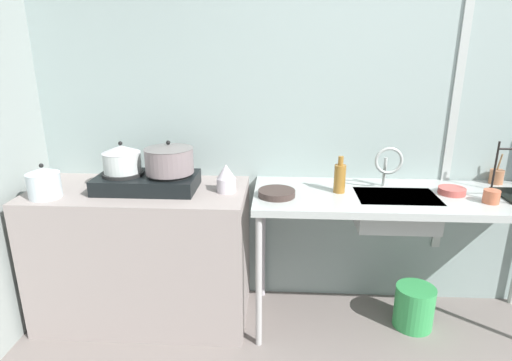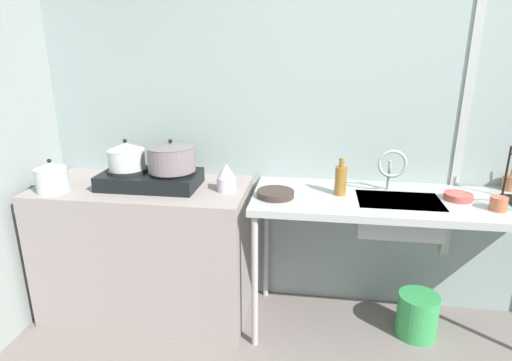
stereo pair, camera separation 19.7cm
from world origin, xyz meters
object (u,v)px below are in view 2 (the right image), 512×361
Objects in this scene: pot_on_right_burner at (171,157)px; frying_pan at (275,194)px; percolator at (226,178)px; cup_by_rack at (499,204)px; small_bowl_on_drainboard at (458,197)px; pot_on_left_burner at (126,156)px; pot_beside_stove at (52,177)px; faucet at (392,165)px; bucket_on_floor at (417,315)px; bottle_by_sink at (341,180)px; utensil_jar at (510,183)px; sink_basin at (397,215)px; stove at (150,179)px.

pot_on_right_burner is 0.64m from frying_pan.
percolator reaches higher than cup_by_rack.
pot_on_left_burner is at bearing -179.30° from small_bowl_on_drainboard.
pot_beside_stove is 1.28m from frying_pan.
faucet is 0.97× the size of bucket_on_floor.
pot_beside_stove is 0.92× the size of bottle_by_sink.
percolator is 0.65m from bottle_by_sink.
small_bowl_on_drainboard is (1.88, 0.02, -0.17)m from pot_on_left_burner.
frying_pan is (-0.64, -0.16, -0.15)m from faucet.
percolator is at bearing -171.28° from utensil_jar.
sink_basin is 0.36m from bottle_by_sink.
percolator is 0.98m from sink_basin.
pot_on_right_burner reaches higher than utensil_jar.
pot_beside_stove is 2.42m from cup_by_rack.
faucet is (0.93, 0.10, 0.08)m from percolator.
pot_beside_stove is 1.04× the size of utensil_jar.
faucet is at bearing 170.13° from small_bowl_on_drainboard.
stove reaches higher than frying_pan.
utensil_jar is 0.71× the size of bucket_on_floor.
pot_beside_stove reaches higher than utensil_jar.
cup_by_rack is 0.32× the size of bucket_on_floor.
percolator is 0.94m from faucet.
small_bowl_on_drainboard reaches higher than sink_basin.
stove is 2.17× the size of bucket_on_floor.
small_bowl_on_drainboard is (0.35, -0.06, -0.15)m from faucet.
pot_on_left_burner is 1.11× the size of pot_beside_stove.
frying_pan is at bearing -166.16° from faucet.
pot_on_left_burner is at bearing 178.90° from sink_basin.
cup_by_rack is at bearing 1.26° from pot_beside_stove.
pot_on_right_burner is 0.98m from bottle_by_sink.
stove is at bearing 180.00° from pot_on_right_burner.
stove is at bearing 178.89° from bucket_on_floor.
faucet is at bearing 107.32° from sink_basin.
pot_on_left_burner reaches higher than percolator.
stove is 3.06× the size of utensil_jar.
frying_pan is 1.38× the size of small_bowl_on_drainboard.
pot_on_right_burner is 1.77m from cup_by_rack.
frying_pan is (0.29, -0.06, -0.06)m from percolator.
frying_pan is at bearing -166.06° from bottle_by_sink.
sink_basin is at bearing -1.21° from stove.
pot_on_right_burner is 1.70× the size of percolator.
stove is at bearing 17.47° from pot_beside_stove.
percolator is at bearing -173.96° from faucet.
pot_beside_stove is 1.19× the size of percolator.
bottle_by_sink is (-0.79, 0.13, 0.05)m from cup_by_rack.
stove is 3.84× the size of small_bowl_on_drainboard.
pot_on_left_burner is 1.59m from sink_basin.
pot_on_left_burner is (-0.14, 0.00, 0.13)m from stove.
small_bowl_on_drainboard is at bearing 20.61° from bucket_on_floor.
small_bowl_on_drainboard is (1.74, 0.02, -0.03)m from stove.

